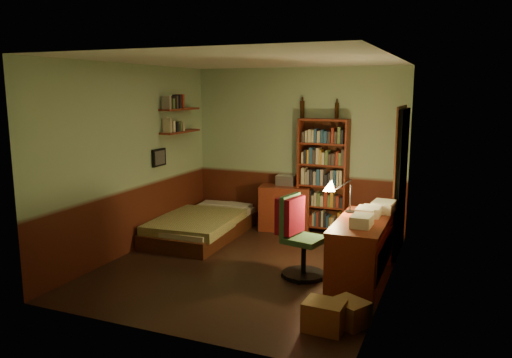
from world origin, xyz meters
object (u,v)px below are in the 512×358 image
at_px(office_chair, 304,239).
at_px(mini_stereo, 286,180).
at_px(bed, 202,218).
at_px(bookshelf, 323,177).
at_px(desk_lamp, 351,187).
at_px(desk, 361,251).
at_px(dresser, 285,208).
at_px(cardboard_box_a, 324,316).
at_px(cardboard_box_b, 349,313).

bearing_deg(office_chair, mini_stereo, 127.19).
height_order(bed, mini_stereo, mini_stereo).
relative_size(bookshelf, desk_lamp, 2.76).
bearing_deg(desk, dresser, 131.62).
distance_m(mini_stereo, bookshelf, 0.64).
bearing_deg(desk_lamp, cardboard_box_a, -109.52).
relative_size(desk_lamp, cardboard_box_a, 1.74).
bearing_deg(bed, office_chair, -28.94).
relative_size(desk, cardboard_box_a, 3.69).
xyz_separation_m(mini_stereo, office_chair, (0.93, -2.00, -0.33)).
bearing_deg(bed, cardboard_box_a, -42.68).
distance_m(bookshelf, cardboard_box_b, 3.28).
bearing_deg(dresser, bookshelf, -2.16).
bearing_deg(bed, desk, -19.80).
bearing_deg(mini_stereo, office_chair, -70.25).
relative_size(bookshelf, cardboard_box_a, 4.82).
bearing_deg(cardboard_box_b, desk_lamp, 102.64).
height_order(desk, cardboard_box_b, desk).
height_order(office_chair, cardboard_box_b, office_chair).
distance_m(dresser, desk_lamp, 2.06).
relative_size(desk, office_chair, 1.46).
relative_size(bed, cardboard_box_a, 5.28).
xyz_separation_m(bookshelf, cardboard_box_a, (0.89, -3.19, -0.76)).
relative_size(desk, desk_lamp, 2.12).
height_order(mini_stereo, office_chair, office_chair).
height_order(desk_lamp, cardboard_box_b, desk_lamp).
bearing_deg(bookshelf, office_chair, -79.07).
xyz_separation_m(bed, office_chair, (1.97, -1.05, 0.18)).
bearing_deg(cardboard_box_b, mini_stereo, 119.52).
bearing_deg(cardboard_box_a, bed, 138.24).
relative_size(mini_stereo, desk, 0.21).
height_order(bookshelf, cardboard_box_a, bookshelf).
height_order(bed, desk, desk).
height_order(desk_lamp, cardboard_box_a, desk_lamp).
bearing_deg(bed, desk_lamp, -14.12).
relative_size(dresser, desk_lamp, 1.24).
bearing_deg(mini_stereo, bookshelf, -8.84).
xyz_separation_m(mini_stereo, desk_lamp, (1.38, -1.52, 0.27)).
distance_m(bookshelf, cardboard_box_a, 3.40).
height_order(desk, office_chair, office_chair).
distance_m(dresser, desk, 2.33).
xyz_separation_m(cardboard_box_a, cardboard_box_b, (0.20, 0.21, -0.02)).
xyz_separation_m(bed, cardboard_box_a, (2.55, -2.28, -0.15)).
distance_m(bed, cardboard_box_a, 3.43).
bearing_deg(desk_lamp, office_chair, -157.09).
height_order(bed, cardboard_box_b, bed).
relative_size(bookshelf, desk, 1.31).
xyz_separation_m(bookshelf, cardboard_box_b, (1.09, -2.99, -0.78)).
bearing_deg(mini_stereo, dresser, -78.55).
bearing_deg(bed, cardboard_box_b, -37.94).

